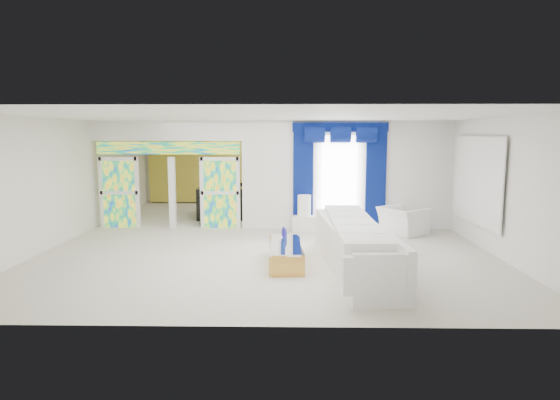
{
  "coord_description": "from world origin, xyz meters",
  "views": [
    {
      "loc": [
        0.51,
        -12.21,
        2.61
      ],
      "look_at": [
        0.3,
        -1.2,
        1.1
      ],
      "focal_mm": 30.51,
      "sensor_mm": 36.0,
      "label": 1
    }
  ],
  "objects_px": {
    "white_sofa": "(354,248)",
    "console_table": "(315,223)",
    "coffee_table": "(285,254)",
    "armchair": "(403,221)",
    "grand_piano": "(223,201)"
  },
  "relations": [
    {
      "from": "coffee_table",
      "to": "armchair",
      "type": "xyz_separation_m",
      "value": [
        3.09,
        3.04,
        0.15
      ]
    },
    {
      "from": "coffee_table",
      "to": "console_table",
      "type": "height_order",
      "value": "coffee_table"
    },
    {
      "from": "white_sofa",
      "to": "console_table",
      "type": "xyz_separation_m",
      "value": [
        -0.56,
        3.73,
        -0.22
      ]
    },
    {
      "from": "white_sofa",
      "to": "armchair",
      "type": "distance_m",
      "value": 3.77
    },
    {
      "from": "coffee_table",
      "to": "armchair",
      "type": "bearing_deg",
      "value": 44.51
    },
    {
      "from": "white_sofa",
      "to": "coffee_table",
      "type": "distance_m",
      "value": 1.4
    },
    {
      "from": "coffee_table",
      "to": "armchair",
      "type": "height_order",
      "value": "armchair"
    },
    {
      "from": "white_sofa",
      "to": "console_table",
      "type": "relative_size",
      "value": 3.66
    },
    {
      "from": "console_table",
      "to": "armchair",
      "type": "relative_size",
      "value": 1.1
    },
    {
      "from": "white_sofa",
      "to": "grand_piano",
      "type": "xyz_separation_m",
      "value": [
        -3.41,
        6.11,
        0.07
      ]
    },
    {
      "from": "console_table",
      "to": "armchair",
      "type": "xyz_separation_m",
      "value": [
        2.3,
        -0.39,
        0.16
      ]
    },
    {
      "from": "white_sofa",
      "to": "armchair",
      "type": "xyz_separation_m",
      "value": [
        1.74,
        3.34,
        -0.07
      ]
    },
    {
      "from": "console_table",
      "to": "armchair",
      "type": "height_order",
      "value": "armchair"
    },
    {
      "from": "white_sofa",
      "to": "armchair",
      "type": "bearing_deg",
      "value": 58.24
    },
    {
      "from": "white_sofa",
      "to": "grand_piano",
      "type": "distance_m",
      "value": 7.0
    }
  ]
}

